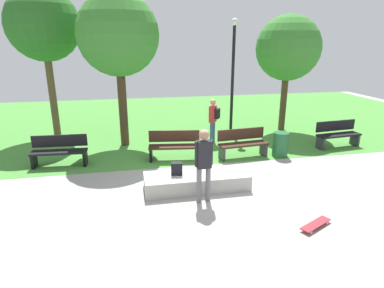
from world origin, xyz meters
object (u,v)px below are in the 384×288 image
tree_tall_oak (43,26)px  lamp_post (233,66)px  tree_young_birch (288,49)px  pedestrian_with_backpack (213,117)px  park_bench_by_oak (243,143)px  park_bench_near_path (338,134)px  tree_broad_elm (118,36)px  park_bench_far_left (174,145)px  skater_performing_trick (204,160)px  backpack_on_ledge (177,168)px  trash_bin (280,144)px  skateboard_by_ledge (316,224)px  concrete_ledge (197,181)px  park_bench_near_lamppost (59,150)px

tree_tall_oak → lamp_post: tree_tall_oak is taller
tree_young_birch → pedestrian_with_backpack: tree_young_birch is taller
tree_young_birch → pedestrian_with_backpack: bearing=-159.3°
park_bench_by_oak → park_bench_near_path: 3.68m
tree_broad_elm → tree_tall_oak: tree_tall_oak is taller
park_bench_far_left → tree_tall_oak: bearing=138.2°
skater_performing_trick → park_bench_by_oak: skater_performing_trick is taller
tree_tall_oak → lamp_post: (6.98, -0.97, -1.46)m
park_bench_by_oak → pedestrian_with_backpack: (-0.54, 1.64, 0.49)m
backpack_on_ledge → tree_broad_elm: bearing=117.2°
backpack_on_ledge → park_bench_near_path: 6.51m
skater_performing_trick → trash_bin: size_ratio=2.20×
skater_performing_trick → park_bench_near_path: 6.41m
skateboard_by_ledge → trash_bin: trash_bin is taller
skateboard_by_ledge → trash_bin: bearing=73.8°
tree_young_birch → pedestrian_with_backpack: 4.25m
tree_young_birch → skateboard_by_ledge: bearing=-111.0°
tree_tall_oak → park_bench_by_oak: bearing=-31.8°
park_bench_far_left → tree_young_birch: (4.97, 2.71, 2.83)m
concrete_ledge → skateboard_by_ledge: bearing=-48.2°
concrete_ledge → pedestrian_with_backpack: (1.40, 3.67, 0.78)m
concrete_ledge → tree_young_birch: (4.73, 4.92, 3.11)m
skateboard_by_ledge → pedestrian_with_backpack: (-0.59, 5.89, 0.91)m
lamp_post → trash_bin: size_ratio=5.55×
pedestrian_with_backpack → park_bench_near_lamppost: bearing=-165.8°
backpack_on_ledge → park_bench_near_lamppost: park_bench_near_lamppost is taller
skater_performing_trick → park_bench_far_left: bearing=95.0°
skater_performing_trick → park_bench_far_left: (-0.26, 2.92, -0.55)m
park_bench_near_lamppost → trash_bin: 6.89m
tree_young_birch → tree_tall_oak: bearing=173.4°
skateboard_by_ledge → park_bench_by_oak: bearing=90.7°
skater_performing_trick → trash_bin: 4.12m
park_bench_far_left → concrete_ledge: bearing=-83.7°
park_bench_by_oak → tree_broad_elm: (-3.72, 2.07, 3.28)m
park_bench_near_lamppost → trash_bin: size_ratio=2.04×
tree_young_birch → tree_tall_oak: 9.28m
park_bench_by_oak → trash_bin: bearing=-7.5°
backpack_on_ledge → skateboard_by_ledge: 3.42m
concrete_ledge → park_bench_near_lamppost: park_bench_near_lamppost is taller
concrete_ledge → lamp_post: size_ratio=0.60×
backpack_on_ledge → park_bench_far_left: bearing=92.8°
park_bench_near_path → tree_young_birch: tree_young_birch is taller
park_bench_near_path → tree_broad_elm: tree_broad_elm is taller
park_bench_near_path → pedestrian_with_backpack: 4.42m
backpack_on_ledge → pedestrian_with_backpack: (1.89, 3.58, 0.42)m
pedestrian_with_backpack → skateboard_by_ledge: bearing=-84.3°
park_bench_near_lamppost → tree_young_birch: tree_young_birch is taller
tree_young_birch → trash_bin: tree_young_birch is taller
concrete_ledge → skater_performing_trick: bearing=-89.0°
backpack_on_ledge → park_bench_near_path: bearing=30.2°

